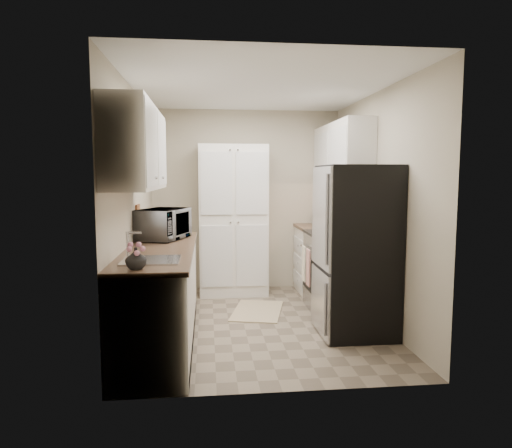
# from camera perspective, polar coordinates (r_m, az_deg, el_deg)

# --- Properties ---
(ground) EXTENTS (3.20, 3.20, 0.00)m
(ground) POSITION_cam_1_polar(r_m,az_deg,el_deg) (5.08, 0.33, -12.28)
(ground) COLOR #7A6B56
(ground) RESTS_ON ground
(room_shell) EXTENTS (2.64, 3.24, 2.52)m
(room_shell) POSITION_cam_1_polar(r_m,az_deg,el_deg) (4.81, 0.14, 6.41)
(room_shell) COLOR beige
(room_shell) RESTS_ON ground
(pantry_cabinet) EXTENTS (0.90, 0.55, 2.00)m
(pantry_cabinet) POSITION_cam_1_polar(r_m,az_deg,el_deg) (6.14, -2.89, 0.47)
(pantry_cabinet) COLOR silver
(pantry_cabinet) RESTS_ON ground
(base_cabinet_left) EXTENTS (0.60, 2.30, 0.88)m
(base_cabinet_left) POSITION_cam_1_polar(r_m,az_deg,el_deg) (4.53, -11.73, -8.86)
(base_cabinet_left) COLOR silver
(base_cabinet_left) RESTS_ON ground
(countertop_left) EXTENTS (0.63, 2.33, 0.04)m
(countertop_left) POSITION_cam_1_polar(r_m,az_deg,el_deg) (4.44, -11.86, -3.11)
(countertop_left) COLOR brown
(countertop_left) RESTS_ON base_cabinet_left
(base_cabinet_right) EXTENTS (0.60, 0.80, 0.88)m
(base_cabinet_right) POSITION_cam_1_polar(r_m,az_deg,el_deg) (6.28, 8.15, -4.62)
(base_cabinet_right) COLOR silver
(base_cabinet_right) RESTS_ON ground
(countertop_right) EXTENTS (0.63, 0.83, 0.04)m
(countertop_right) POSITION_cam_1_polar(r_m,az_deg,el_deg) (6.21, 8.21, -0.45)
(countertop_right) COLOR brown
(countertop_right) RESTS_ON base_cabinet_right
(electric_range) EXTENTS (0.71, 0.78, 1.13)m
(electric_range) POSITION_cam_1_polar(r_m,az_deg,el_deg) (5.51, 10.05, -5.75)
(electric_range) COLOR #B7B7BC
(electric_range) RESTS_ON ground
(refrigerator) EXTENTS (0.70, 0.72, 1.70)m
(refrigerator) POSITION_cam_1_polar(r_m,az_deg,el_deg) (4.68, 12.44, -3.27)
(refrigerator) COLOR #B7B7BC
(refrigerator) RESTS_ON ground
(microwave) EXTENTS (0.58, 0.69, 0.33)m
(microwave) POSITION_cam_1_polar(r_m,az_deg,el_deg) (4.95, -11.49, -0.02)
(microwave) COLOR #A7A7AB
(microwave) RESTS_ON countertop_left
(wine_bottle) EXTENTS (0.07, 0.07, 0.26)m
(wine_bottle) POSITION_cam_1_polar(r_m,az_deg,el_deg) (5.36, -12.19, 0.07)
(wine_bottle) COLOR black
(wine_bottle) RESTS_ON countertop_left
(flower_vase) EXTENTS (0.19, 0.19, 0.16)m
(flower_vase) POSITION_cam_1_polar(r_m,az_deg,el_deg) (3.43, -14.79, -4.19)
(flower_vase) COLOR silver
(flower_vase) RESTS_ON countertop_left
(cutting_board) EXTENTS (0.06, 0.23, 0.28)m
(cutting_board) POSITION_cam_1_polar(r_m,az_deg,el_deg) (5.38, -9.23, 0.27)
(cutting_board) COLOR #489336
(cutting_board) RESTS_ON countertop_left
(toaster_oven) EXTENTS (0.29, 0.35, 0.19)m
(toaster_oven) POSITION_cam_1_polar(r_m,az_deg,el_deg) (6.36, 8.66, 0.73)
(toaster_oven) COLOR #ADACB1
(toaster_oven) RESTS_ON countertop_right
(fruit_basket) EXTENTS (0.26, 0.26, 0.10)m
(fruit_basket) POSITION_cam_1_polar(r_m,az_deg,el_deg) (6.36, 8.79, 2.02)
(fruit_basket) COLOR orange
(fruit_basket) RESTS_ON toaster_oven
(kitchen_mat) EXTENTS (0.73, 0.97, 0.01)m
(kitchen_mat) POSITION_cam_1_polar(r_m,az_deg,el_deg) (5.49, 0.18, -10.79)
(kitchen_mat) COLOR tan
(kitchen_mat) RESTS_ON ground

